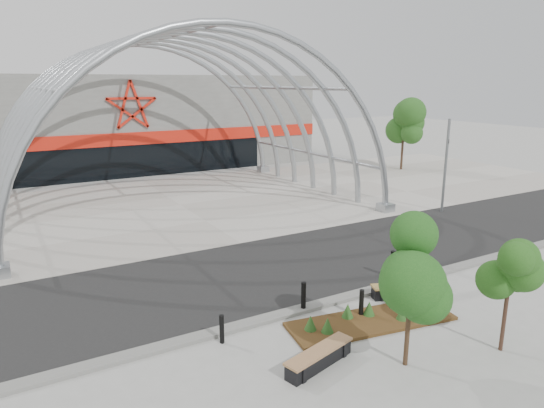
{
  "coord_description": "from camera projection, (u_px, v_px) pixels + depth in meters",
  "views": [
    {
      "loc": [
        -9.52,
        -12.64,
        7.44
      ],
      "look_at": [
        0.0,
        4.0,
        2.6
      ],
      "focal_mm": 32.0,
      "sensor_mm": 36.0,
      "label": 1
    }
  ],
  "objects": [
    {
      "name": "ground",
      "position": [
        328.0,
        300.0,
        17.04
      ],
      "size": [
        140.0,
        140.0,
        0.0
      ],
      "primitive_type": "plane",
      "color": "#979792",
      "rests_on": "ground"
    },
    {
      "name": "road",
      "position": [
        278.0,
        267.0,
        19.98
      ],
      "size": [
        140.0,
        7.0,
        0.02
      ],
      "primitive_type": "cube",
      "color": "black",
      "rests_on": "ground"
    },
    {
      "name": "forecourt",
      "position": [
        180.0,
        205.0,
        30.08
      ],
      "size": [
        60.0,
        17.0,
        0.04
      ],
      "primitive_type": "cube",
      "color": "#A59E94",
      "rests_on": "ground"
    },
    {
      "name": "kerb",
      "position": [
        333.0,
        301.0,
        16.81
      ],
      "size": [
        60.0,
        0.5,
        0.12
      ],
      "primitive_type": "cube",
      "color": "slate",
      "rests_on": "ground"
    },
    {
      "name": "arena_building",
      "position": [
        112.0,
        121.0,
        44.21
      ],
      "size": [
        34.0,
        15.24,
        8.0
      ],
      "color": "slate",
      "rests_on": "ground"
    },
    {
      "name": "vault_canopy",
      "position": [
        180.0,
        205.0,
        30.08
      ],
      "size": [
        20.8,
        15.8,
        20.36
      ],
      "color": "#9DA3A7",
      "rests_on": "ground"
    },
    {
      "name": "planting_bed",
      "position": [
        369.0,
        319.0,
        15.38
      ],
      "size": [
        5.62,
        2.51,
        0.57
      ],
      "color": "#3A2A0E",
      "rests_on": "ground"
    },
    {
      "name": "signal_pole",
      "position": [
        446.0,
        164.0,
        27.9
      ],
      "size": [
        0.34,
        0.76,
        5.43
      ],
      "color": "slate",
      "rests_on": "ground"
    },
    {
      "name": "street_tree_0",
      "position": [
        412.0,
        266.0,
        12.44
      ],
      "size": [
        1.74,
        1.74,
        3.98
      ],
      "color": "#312112",
      "rests_on": "ground"
    },
    {
      "name": "street_tree_1",
      "position": [
        510.0,
        272.0,
        13.26
      ],
      "size": [
        1.41,
        1.41,
        3.33
      ],
      "color": "black",
      "rests_on": "ground"
    },
    {
      "name": "bench_0",
      "position": [
        319.0,
        358.0,
        13.0
      ],
      "size": [
        2.37,
        1.09,
        0.49
      ],
      "color": "black",
      "rests_on": "ground"
    },
    {
      "name": "bench_1",
      "position": [
        403.0,
        291.0,
        17.2
      ],
      "size": [
        2.31,
        1.26,
        0.48
      ],
      "color": "black",
      "rests_on": "ground"
    },
    {
      "name": "bollard_0",
      "position": [
        222.0,
        329.0,
        14.12
      ],
      "size": [
        0.14,
        0.14,
        0.88
      ],
      "primitive_type": "cylinder",
      "color": "black",
      "rests_on": "ground"
    },
    {
      "name": "bollard_1",
      "position": [
        303.0,
        297.0,
        16.07
      ],
      "size": [
        0.16,
        0.16,
        1.03
      ],
      "primitive_type": "cylinder",
      "color": "black",
      "rests_on": "ground"
    },
    {
      "name": "bollard_2",
      "position": [
        361.0,
        303.0,
        15.67
      ],
      "size": [
        0.15,
        0.15,
        0.95
      ],
      "primitive_type": "cylinder",
      "color": "black",
      "rests_on": "ground"
    },
    {
      "name": "bollard_3",
      "position": [
        414.0,
        290.0,
        16.84
      ],
      "size": [
        0.14,
        0.14,
        0.85
      ],
      "primitive_type": "cylinder",
      "color": "black",
      "rests_on": "ground"
    },
    {
      "name": "bollard_4",
      "position": [
        392.0,
        264.0,
        18.82
      ],
      "size": [
        0.18,
        0.18,
        1.1
      ],
      "primitive_type": "cylinder",
      "color": "black",
      "rests_on": "ground"
    },
    {
      "name": "bg_tree_1",
      "position": [
        404.0,
        121.0,
        41.26
      ],
      "size": [
        2.7,
        2.7,
        5.91
      ],
      "color": "black",
      "rests_on": "ground"
    }
  ]
}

